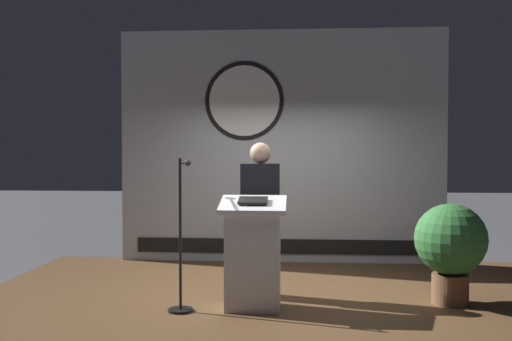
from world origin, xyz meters
TOP-DOWN VIEW (x-y plane):
  - ground_plane at (0.00, 0.00)m, footprint 40.00×40.00m
  - stage_platform at (0.00, 0.00)m, footprint 6.40×4.00m
  - banner_display at (-0.01, 1.85)m, footprint 4.47×0.12m
  - podium at (-0.21, -0.57)m, footprint 0.64×0.50m
  - speaker_person at (-0.17, -0.09)m, footprint 0.40×0.26m
  - microphone_stand at (-0.89, -0.66)m, footprint 0.24×0.55m
  - potted_plant at (1.74, -0.26)m, footprint 0.71×0.71m

SIDE VIEW (x-z plane):
  - ground_plane at x=0.00m, z-range 0.00..0.00m
  - stage_platform at x=0.00m, z-range 0.00..0.30m
  - microphone_stand at x=-0.89m, z-range 0.08..1.55m
  - podium at x=-0.21m, z-range 0.29..1.37m
  - potted_plant at x=1.74m, z-range 0.40..1.40m
  - speaker_person at x=-0.17m, z-range 0.32..1.93m
  - banner_display at x=-0.01m, z-range 0.30..3.49m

